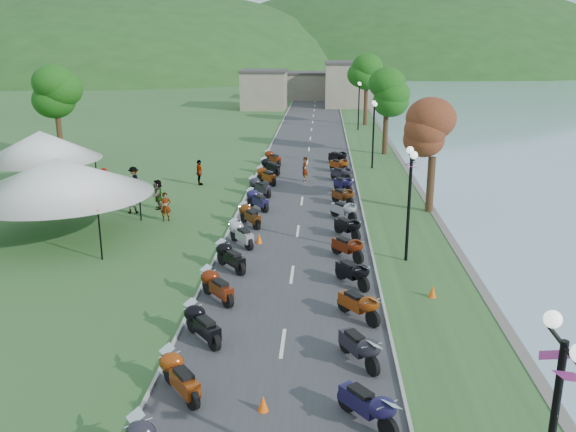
{
  "coord_description": "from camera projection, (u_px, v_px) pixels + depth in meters",
  "views": [
    {
      "loc": [
        1.19,
        -7.84,
        9.6
      ],
      "look_at": [
        -0.42,
        20.36,
        1.3
      ],
      "focal_mm": 38.0,
      "sensor_mm": 36.0,
      "label": 1
    }
  ],
  "objects": [
    {
      "name": "pedestrian_c",
      "position": [
        135.0,
        194.0,
        38.84
      ],
      "size": [
        1.05,
        1.2,
        1.77
      ],
      "primitive_type": "imported",
      "rotation": [
        0.0,
        0.0,
        5.34
      ],
      "color": "slate",
      "rests_on": "ground"
    },
    {
      "name": "road",
      "position": [
        307.0,
        162.0,
        48.59
      ],
      "size": [
        7.0,
        120.0,
        0.02
      ],
      "primitive_type": "cube",
      "color": "#3A3A3D",
      "rests_on": "ground"
    },
    {
      "name": "far_building",
      "position": [
        302.0,
        87.0,
        91.1
      ],
      "size": [
        18.0,
        16.0,
        5.0
      ],
      "primitive_type": "cube",
      "color": "gray",
      "rests_on": "ground"
    },
    {
      "name": "vendor_tent_side",
      "position": [
        43.0,
        162.0,
        38.49
      ],
      "size": [
        4.87,
        4.87,
        4.0
      ],
      "primitive_type": null,
      "color": "silver",
      "rests_on": "ground"
    },
    {
      "name": "pedestrian_b",
      "position": [
        132.0,
        213.0,
        34.68
      ],
      "size": [
        0.85,
        0.55,
        1.63
      ],
      "primitive_type": "imported",
      "rotation": [
        0.0,
        0.0,
        3.3
      ],
      "color": "slate",
      "rests_on": "ground"
    },
    {
      "name": "pedestrian_a",
      "position": [
        167.0,
        221.0,
        33.18
      ],
      "size": [
        0.69,
        0.6,
        1.58
      ],
      "primitive_type": "imported",
      "rotation": [
        0.0,
        0.0,
        0.37
      ],
      "color": "slate",
      "rests_on": "ground"
    },
    {
      "name": "hills_backdrop",
      "position": [
        320.0,
        67.0,
        201.85
      ],
      "size": [
        360.0,
        120.0,
        76.0
      ],
      "primitive_type": null,
      "color": "#285621",
      "rests_on": "ground"
    },
    {
      "name": "tree_lakeside",
      "position": [
        433.0,
        149.0,
        33.94
      ],
      "size": [
        2.59,
        2.59,
        7.19
      ],
      "primitive_type": null,
      "color": "#1F6316",
      "rests_on": "ground"
    },
    {
      "name": "traffic_cone_near",
      "position": [
        263.0,
        403.0,
        16.21
      ],
      "size": [
        0.3,
        0.3,
        0.47
      ],
      "primitive_type": "cone",
      "color": "#F2590C",
      "rests_on": "ground"
    },
    {
      "name": "moto_row_right",
      "position": [
        348.0,
        237.0,
        28.79
      ],
      "size": [
        2.6,
        42.27,
        1.1
      ],
      "primitive_type": null,
      "color": "#331411",
      "rests_on": "ground"
    },
    {
      "name": "vendor_tent_main",
      "position": [
        60.0,
        198.0,
        29.92
      ],
      "size": [
        6.08,
        6.08,
        4.0
      ],
      "primitive_type": null,
      "color": "silver",
      "rests_on": "ground"
    },
    {
      "name": "moto_row_left",
      "position": [
        232.0,
        258.0,
        25.98
      ],
      "size": [
        2.6,
        47.03,
        1.1
      ],
      "primitive_type": null,
      "color": "#331411",
      "rests_on": "ground"
    }
  ]
}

